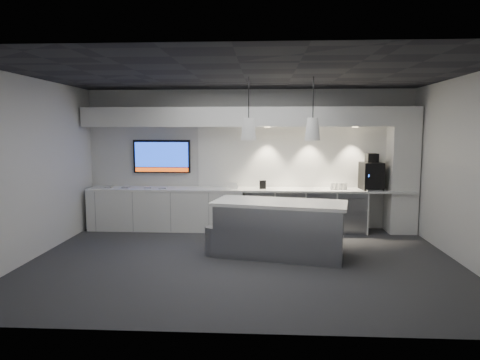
# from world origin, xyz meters

# --- Properties ---
(floor) EXTENTS (7.00, 7.00, 0.00)m
(floor) POSITION_xyz_m (0.00, 0.00, 0.00)
(floor) COLOR #2F2F32
(floor) RESTS_ON ground
(ceiling) EXTENTS (7.00, 7.00, 0.00)m
(ceiling) POSITION_xyz_m (0.00, 0.00, 3.00)
(ceiling) COLOR black
(ceiling) RESTS_ON wall_back
(wall_back) EXTENTS (7.00, 0.00, 7.00)m
(wall_back) POSITION_xyz_m (0.00, 2.50, 1.50)
(wall_back) COLOR silver
(wall_back) RESTS_ON floor
(wall_front) EXTENTS (7.00, 0.00, 7.00)m
(wall_front) POSITION_xyz_m (0.00, -2.50, 1.50)
(wall_front) COLOR silver
(wall_front) RESTS_ON floor
(wall_left) EXTENTS (0.00, 7.00, 7.00)m
(wall_left) POSITION_xyz_m (-3.50, 0.00, 1.50)
(wall_left) COLOR silver
(wall_left) RESTS_ON floor
(wall_right) EXTENTS (0.00, 7.00, 7.00)m
(wall_right) POSITION_xyz_m (3.50, 0.00, 1.50)
(wall_right) COLOR silver
(wall_right) RESTS_ON floor
(back_counter) EXTENTS (6.80, 0.65, 0.04)m
(back_counter) POSITION_xyz_m (0.00, 2.17, 0.88)
(back_counter) COLOR white
(back_counter) RESTS_ON left_base_cabinets
(left_base_cabinets) EXTENTS (3.30, 0.63, 0.86)m
(left_base_cabinets) POSITION_xyz_m (-1.75, 2.17, 0.43)
(left_base_cabinets) COLOR white
(left_base_cabinets) RESTS_ON floor
(fridge_unit_a) EXTENTS (0.60, 0.61, 0.85)m
(fridge_unit_a) POSITION_xyz_m (0.25, 2.17, 0.42)
(fridge_unit_a) COLOR gray
(fridge_unit_a) RESTS_ON floor
(fridge_unit_b) EXTENTS (0.60, 0.61, 0.85)m
(fridge_unit_b) POSITION_xyz_m (0.88, 2.17, 0.42)
(fridge_unit_b) COLOR gray
(fridge_unit_b) RESTS_ON floor
(fridge_unit_c) EXTENTS (0.60, 0.61, 0.85)m
(fridge_unit_c) POSITION_xyz_m (1.51, 2.17, 0.42)
(fridge_unit_c) COLOR gray
(fridge_unit_c) RESTS_ON floor
(fridge_unit_d) EXTENTS (0.60, 0.61, 0.85)m
(fridge_unit_d) POSITION_xyz_m (2.14, 2.17, 0.42)
(fridge_unit_d) COLOR gray
(fridge_unit_d) RESTS_ON floor
(backsplash) EXTENTS (4.60, 0.03, 1.30)m
(backsplash) POSITION_xyz_m (1.20, 2.48, 1.55)
(backsplash) COLOR white
(backsplash) RESTS_ON wall_back
(soffit) EXTENTS (6.90, 0.60, 0.40)m
(soffit) POSITION_xyz_m (0.00, 2.20, 2.40)
(soffit) COLOR white
(soffit) RESTS_ON wall_back
(column) EXTENTS (0.55, 0.55, 2.60)m
(column) POSITION_xyz_m (3.20, 2.20, 1.30)
(column) COLOR white
(column) RESTS_ON floor
(wall_tv) EXTENTS (1.25, 0.07, 0.72)m
(wall_tv) POSITION_xyz_m (-1.90, 2.45, 1.56)
(wall_tv) COLOR black
(wall_tv) RESTS_ON wall_back
(island) EXTENTS (2.36, 1.38, 0.94)m
(island) POSITION_xyz_m (0.60, 0.34, 0.47)
(island) COLOR gray
(island) RESTS_ON floor
(bin) EXTENTS (0.46, 0.46, 0.49)m
(bin) POSITION_xyz_m (-0.50, 0.36, 0.25)
(bin) COLOR gray
(bin) RESTS_ON floor
(coffee_machine) EXTENTS (0.45, 0.61, 0.75)m
(coffee_machine) POSITION_xyz_m (2.57, 2.20, 1.21)
(coffee_machine) COLOR black
(coffee_machine) RESTS_ON back_counter
(sign_black) EXTENTS (0.14, 0.07, 0.18)m
(sign_black) POSITION_xyz_m (0.31, 2.14, 0.99)
(sign_black) COLOR black
(sign_black) RESTS_ON back_counter
(sign_white) EXTENTS (0.18, 0.04, 0.14)m
(sign_white) POSITION_xyz_m (-0.30, 2.13, 0.97)
(sign_white) COLOR white
(sign_white) RESTS_ON back_counter
(cup_cluster) EXTENTS (0.34, 0.16, 0.14)m
(cup_cluster) POSITION_xyz_m (1.90, 2.17, 0.97)
(cup_cluster) COLOR silver
(cup_cluster) RESTS_ON back_counter
(tray_a) EXTENTS (0.18, 0.18, 0.02)m
(tray_a) POSITION_xyz_m (-3.01, 2.17, 0.91)
(tray_a) COLOR #9D9D9D
(tray_a) RESTS_ON back_counter
(tray_b) EXTENTS (0.18, 0.18, 0.02)m
(tray_b) POSITION_xyz_m (-2.61, 2.14, 0.91)
(tray_b) COLOR #9D9D9D
(tray_b) RESTS_ON back_counter
(tray_c) EXTENTS (0.18, 0.18, 0.02)m
(tray_c) POSITION_xyz_m (-2.14, 2.14, 0.91)
(tray_c) COLOR #9D9D9D
(tray_c) RESTS_ON back_counter
(tray_d) EXTENTS (0.17, 0.17, 0.02)m
(tray_d) POSITION_xyz_m (-1.80, 2.08, 0.91)
(tray_d) COLOR #9D9D9D
(tray_d) RESTS_ON back_counter
(pendant_left) EXTENTS (0.26, 0.26, 1.07)m
(pendant_left) POSITION_xyz_m (0.07, 0.34, 2.15)
(pendant_left) COLOR white
(pendant_left) RESTS_ON ceiling
(pendant_right) EXTENTS (0.26, 0.26, 1.07)m
(pendant_right) POSITION_xyz_m (1.13, 0.34, 2.15)
(pendant_right) COLOR white
(pendant_right) RESTS_ON ceiling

